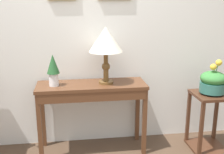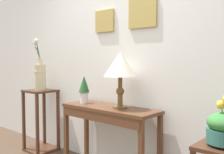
# 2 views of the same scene
# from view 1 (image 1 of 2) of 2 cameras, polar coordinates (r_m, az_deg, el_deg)

# --- Properties ---
(back_wall_with_art) EXTENTS (9.00, 0.13, 2.80)m
(back_wall_with_art) POSITION_cam_1_polar(r_m,az_deg,el_deg) (3.17, -5.55, 10.82)
(back_wall_with_art) COLOR silver
(back_wall_with_art) RESTS_ON ground
(console_table) EXTENTS (1.17, 0.40, 0.79)m
(console_table) POSITION_cam_1_polar(r_m,az_deg,el_deg) (3.01, -4.13, -3.67)
(console_table) COLOR #56331E
(console_table) RESTS_ON ground
(table_lamp) EXTENTS (0.36, 0.36, 0.60)m
(table_lamp) POSITION_cam_1_polar(r_m,az_deg,el_deg) (2.91, -1.28, 7.28)
(table_lamp) COLOR brown
(table_lamp) RESTS_ON console_table
(potted_plant_on_console) EXTENTS (0.13, 0.13, 0.33)m
(potted_plant_on_console) POSITION_cam_1_polar(r_m,az_deg,el_deg) (2.94, -11.93, 1.73)
(potted_plant_on_console) COLOR silver
(potted_plant_on_console) RESTS_ON console_table
(pedestal_stand_right) EXTENTS (0.39, 0.39, 0.66)m
(pedestal_stand_right) POSITION_cam_1_polar(r_m,az_deg,el_deg) (3.36, 19.16, -8.59)
(pedestal_stand_right) COLOR #472819
(pedestal_stand_right) RESTS_ON ground
(planter_bowl_wide_right) EXTENTS (0.28, 0.28, 0.39)m
(planter_bowl_wide_right) POSITION_cam_1_polar(r_m,az_deg,el_deg) (3.20, 19.90, -0.88)
(planter_bowl_wide_right) COLOR #2D665B
(planter_bowl_wide_right) RESTS_ON pedestal_stand_right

